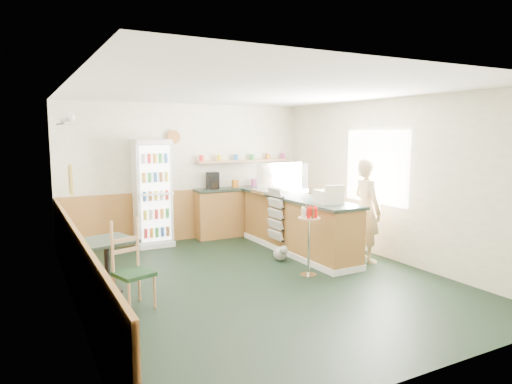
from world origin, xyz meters
TOP-DOWN VIEW (x-y plane):
  - ground at (0.00, 0.00)m, footprint 6.00×6.00m
  - room_envelope at (-0.23, 0.73)m, footprint 5.04×6.02m
  - service_counter at (1.35, 1.07)m, footprint 0.68×3.01m
  - back_counter at (1.19, 2.80)m, footprint 2.24×0.42m
  - drinks_fridge at (-0.80, 2.74)m, footprint 0.66×0.55m
  - display_case at (1.35, 1.69)m, footprint 0.97×0.51m
  - cash_register at (1.35, 0.17)m, footprint 0.42×0.44m
  - shopkeeper at (2.05, 0.03)m, footprint 0.48×0.62m
  - condiment_stand at (0.75, -0.17)m, footprint 0.33×0.33m
  - newspaper_rack at (0.99, 1.22)m, footprint 0.09×0.47m
  - cafe_table at (-2.05, 0.46)m, footprint 0.82×0.82m
  - cafe_chair at (-1.86, -0.15)m, footprint 0.51×0.51m
  - dog_doorstop at (0.79, 0.71)m, footprint 0.23×0.30m

SIDE VIEW (x-z plane):
  - ground at x=0.00m, z-range 0.00..0.00m
  - dog_doorstop at x=0.79m, z-range -0.01..0.27m
  - service_counter at x=1.35m, z-range -0.04..0.97m
  - cafe_table at x=-2.05m, z-range 0.15..0.88m
  - back_counter at x=1.19m, z-range -0.30..1.39m
  - cafe_chair at x=-1.86m, z-range 0.02..1.11m
  - newspaper_rack at x=0.99m, z-range 0.23..1.16m
  - condiment_stand at x=0.75m, z-range 0.20..1.23m
  - shopkeeper at x=2.05m, z-range 0.00..1.72m
  - drinks_fridge at x=-0.80m, z-range 0.00..2.01m
  - cash_register at x=1.35m, z-range 1.01..1.22m
  - display_case at x=1.35m, z-range 1.01..1.56m
  - room_envelope at x=-0.23m, z-range 0.16..2.88m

